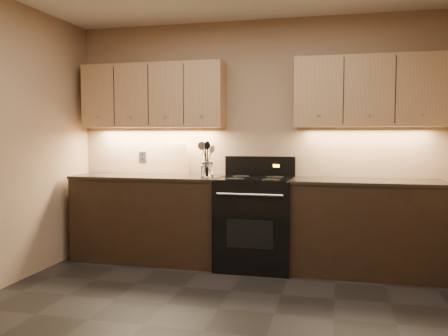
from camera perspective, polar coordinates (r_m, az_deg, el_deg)
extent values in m
plane|color=black|center=(3.51, -2.54, -19.02)|extent=(4.00, 4.00, 0.00)
cube|color=tan|center=(5.18, 3.58, 3.22)|extent=(4.00, 0.04, 2.60)
cube|color=black|center=(5.28, -8.96, -6.08)|extent=(1.60, 0.60, 0.90)
cube|color=#31271F|center=(5.22, -9.01, -1.05)|extent=(1.62, 0.62, 0.03)
cube|color=black|center=(4.89, 16.74, -7.01)|extent=(1.44, 0.60, 0.90)
cube|color=#31271F|center=(4.83, 16.85, -1.58)|extent=(1.46, 0.62, 0.03)
cube|color=black|center=(4.93, 3.79, -6.65)|extent=(0.76, 0.65, 0.92)
cube|color=black|center=(4.86, 3.82, -1.26)|extent=(0.70, 0.60, 0.01)
cube|color=black|center=(5.14, 4.36, 0.19)|extent=(0.76, 0.07, 0.22)
cube|color=orange|center=(5.07, 6.31, 0.26)|extent=(0.06, 0.00, 0.03)
cylinder|color=silver|center=(4.54, 3.08, -3.21)|extent=(0.65, 0.02, 0.02)
cube|color=black|center=(4.62, 3.10, -7.95)|extent=(0.46, 0.00, 0.28)
cylinder|color=black|center=(4.75, 1.37, -1.29)|extent=(0.18, 0.18, 0.00)
cylinder|color=black|center=(4.69, 5.68, -1.38)|extent=(0.18, 0.18, 0.00)
cylinder|color=black|center=(5.04, 2.09, -0.98)|extent=(0.18, 0.18, 0.00)
cylinder|color=black|center=(4.98, 6.15, -1.06)|extent=(0.18, 0.18, 0.00)
cube|color=tan|center=(5.35, -8.50, 8.57)|extent=(1.60, 0.30, 0.70)
cube|color=tan|center=(4.97, 16.96, 8.79)|extent=(1.44, 0.30, 0.70)
cube|color=#B2B5BA|center=(5.55, -9.78, 1.36)|extent=(0.08, 0.01, 0.12)
cylinder|color=white|center=(4.91, -2.05, -0.21)|extent=(0.13, 0.13, 0.16)
cylinder|color=white|center=(4.92, -2.05, -1.04)|extent=(0.13, 0.13, 0.02)
cube|color=#DBB976|center=(5.37, -5.66, 1.14)|extent=(0.28, 0.13, 0.35)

